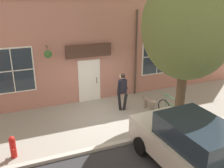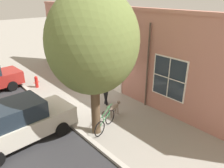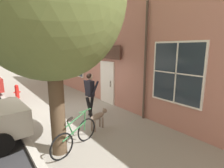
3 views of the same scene
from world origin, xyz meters
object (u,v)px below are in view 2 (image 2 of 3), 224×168
Objects in this scene: street_tree_by_curb at (93,45)px; parked_car_mid_block at (19,122)px; fire_hydrant at (36,82)px; leaning_bicycle at (105,122)px; pedestrian_walking at (106,86)px; dog_on_leash at (115,107)px.

parked_car_mid_block is (2.66, -1.59, -3.01)m from street_tree_by_curb.
leaning_bicycle is at bearing 93.15° from fire_hydrant.
street_tree_by_curb is at bearing -6.77° from leaning_bicycle.
fire_hydrant is (-0.11, -6.47, -3.49)m from street_tree_by_curb.
parked_car_mid_block is at bearing 1.71° from pedestrian_walking.
pedestrian_walking reaches higher than parked_car_mid_block.
pedestrian_walking is 1.36m from dog_on_leash.
street_tree_by_curb reaches higher than parked_car_mid_block.
parked_car_mid_block is at bearing -27.75° from leaning_bicycle.
pedestrian_walking is at bearing 111.66° from fire_hydrant.
dog_on_leash is at bearing -151.60° from leaning_bicycle.
street_tree_by_curb is at bearing 149.15° from parked_car_mid_block.
pedestrian_walking is 1.67× the size of dog_on_leash.
pedestrian_walking reaches higher than leaning_bicycle.
fire_hydrant is (1.88, -4.75, -0.68)m from pedestrian_walking.
street_tree_by_curb is 3.65× the size of leaning_bicycle.
street_tree_by_curb is 1.36× the size of parked_car_mid_block.
pedestrian_walking is 1.09× the size of leaning_bicycle.
leaning_bicycle reaches higher than fire_hydrant.
parked_car_mid_block reaches higher than leaning_bicycle.
leaning_bicycle is 6.54m from fire_hydrant.
street_tree_by_curb reaches higher than dog_on_leash.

